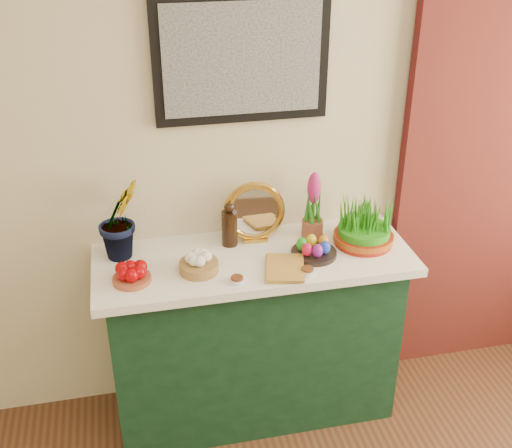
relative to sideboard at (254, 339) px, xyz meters
The scene contains 13 objects.
sideboard is the anchor object (origin of this frame).
tablecloth 0.45m from the sideboard, ahead, with size 1.40×0.55×0.04m, color silver.
hyacinth_green 0.91m from the sideboard, 167.93° to the left, with size 0.24×0.20×0.48m, color #237119.
apple_bowl 0.74m from the sideboard, 169.13° to the right, with size 0.19×0.19×0.08m.
garlic_basket 0.57m from the sideboard, 161.84° to the right, with size 0.22×0.22×0.09m.
vinegar_cruet 0.57m from the sideboard, 127.03° to the left, with size 0.07×0.07×0.21m.
mirror 0.62m from the sideboard, 76.43° to the left, with size 0.28×0.09×0.28m.
book 0.50m from the sideboard, 80.68° to the right, with size 0.15×0.22×0.03m, color #B98431.
spice_dish_left 0.53m from the sideboard, 119.49° to the right, with size 0.06×0.06×0.03m.
spice_dish_right 0.55m from the sideboard, 46.20° to the right, with size 0.06×0.06×0.03m.
egg_plate 0.56m from the sideboard, 13.80° to the right, with size 0.26×0.26×0.08m.
hyacinth_pink 0.69m from the sideboard, 20.32° to the left, with size 0.10×0.10×0.32m.
wheatgrass_sabzeh 0.76m from the sideboard, ahead, with size 0.27×0.27×0.22m.
Camera 1 is at (-0.46, -0.37, 2.34)m, focal length 45.00 mm.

